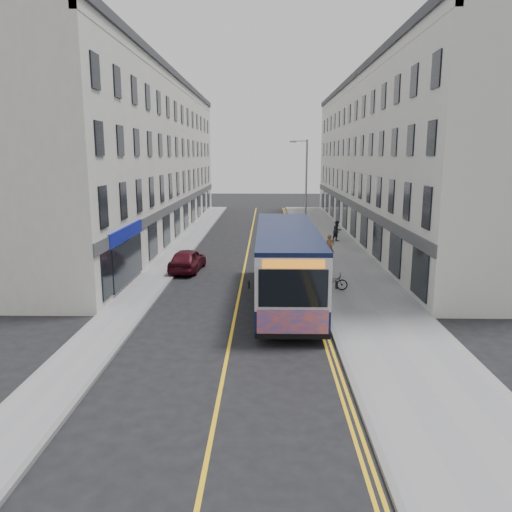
{
  "coord_description": "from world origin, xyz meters",
  "views": [
    {
      "loc": [
        1.35,
        -22.61,
        6.86
      ],
      "look_at": [
        0.81,
        3.49,
        1.6
      ],
      "focal_mm": 35.0,
      "sensor_mm": 36.0,
      "label": 1
    }
  ],
  "objects_px": {
    "pedestrian_near": "(330,248)",
    "car_maroon": "(187,260)",
    "city_bus": "(286,262)",
    "pedestrian_far": "(337,231)",
    "car_white": "(286,223)",
    "streetlamp": "(305,190)",
    "bicycle": "(331,281)"
  },
  "relations": [
    {
      "from": "city_bus",
      "to": "bicycle",
      "type": "bearing_deg",
      "value": 34.19
    },
    {
      "from": "pedestrian_far",
      "to": "car_white",
      "type": "height_order",
      "value": "pedestrian_far"
    },
    {
      "from": "car_white",
      "to": "car_maroon",
      "type": "xyz_separation_m",
      "value": [
        -6.6,
        -17.02,
        0.01
      ]
    },
    {
      "from": "city_bus",
      "to": "bicycle",
      "type": "relative_size",
      "value": 7.28
    },
    {
      "from": "bicycle",
      "to": "car_white",
      "type": "relative_size",
      "value": 0.4
    },
    {
      "from": "city_bus",
      "to": "car_white",
      "type": "relative_size",
      "value": 2.91
    },
    {
      "from": "pedestrian_far",
      "to": "car_white",
      "type": "xyz_separation_m",
      "value": [
        -3.83,
        6.73,
        -0.26
      ]
    },
    {
      "from": "pedestrian_near",
      "to": "car_maroon",
      "type": "xyz_separation_m",
      "value": [
        -8.89,
        -2.77,
        -0.27
      ]
    },
    {
      "from": "car_white",
      "to": "car_maroon",
      "type": "relative_size",
      "value": 1.02
    },
    {
      "from": "car_maroon",
      "to": "car_white",
      "type": "bearing_deg",
      "value": -106.03
    },
    {
      "from": "city_bus",
      "to": "pedestrian_far",
      "type": "height_order",
      "value": "city_bus"
    },
    {
      "from": "pedestrian_far",
      "to": "car_white",
      "type": "relative_size",
      "value": 0.4
    },
    {
      "from": "bicycle",
      "to": "pedestrian_far",
      "type": "relative_size",
      "value": 1.01
    },
    {
      "from": "city_bus",
      "to": "car_maroon",
      "type": "relative_size",
      "value": 2.96
    },
    {
      "from": "city_bus",
      "to": "car_maroon",
      "type": "height_order",
      "value": "city_bus"
    },
    {
      "from": "bicycle",
      "to": "pedestrian_far",
      "type": "bearing_deg",
      "value": -2.45
    },
    {
      "from": "pedestrian_near",
      "to": "car_white",
      "type": "distance_m",
      "value": 14.43
    },
    {
      "from": "car_white",
      "to": "car_maroon",
      "type": "bearing_deg",
      "value": -112.4
    },
    {
      "from": "car_white",
      "to": "city_bus",
      "type": "bearing_deg",
      "value": -93.39
    },
    {
      "from": "pedestrian_near",
      "to": "car_white",
      "type": "bearing_deg",
      "value": 103.34
    },
    {
      "from": "pedestrian_near",
      "to": "pedestrian_far",
      "type": "relative_size",
      "value": 1.03
    },
    {
      "from": "pedestrian_near",
      "to": "car_maroon",
      "type": "distance_m",
      "value": 9.32
    },
    {
      "from": "pedestrian_far",
      "to": "car_white",
      "type": "bearing_deg",
      "value": 85.25
    },
    {
      "from": "city_bus",
      "to": "pedestrian_near",
      "type": "height_order",
      "value": "city_bus"
    },
    {
      "from": "city_bus",
      "to": "streetlamp",
      "type": "bearing_deg",
      "value": 82.14
    },
    {
      "from": "pedestrian_near",
      "to": "pedestrian_far",
      "type": "xyz_separation_m",
      "value": [
        1.54,
        7.52,
        -0.02
      ]
    },
    {
      "from": "pedestrian_near",
      "to": "bicycle",
      "type": "bearing_deg",
      "value": -92.11
    },
    {
      "from": "streetlamp",
      "to": "pedestrian_near",
      "type": "height_order",
      "value": "streetlamp"
    },
    {
      "from": "city_bus",
      "to": "car_white",
      "type": "distance_m",
      "value": 23.25
    },
    {
      "from": "pedestrian_near",
      "to": "car_maroon",
      "type": "height_order",
      "value": "pedestrian_near"
    },
    {
      "from": "car_maroon",
      "to": "bicycle",
      "type": "bearing_deg",
      "value": 155.69
    },
    {
      "from": "streetlamp",
      "to": "pedestrian_far",
      "type": "bearing_deg",
      "value": 46.52
    }
  ]
}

